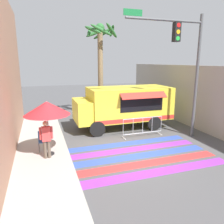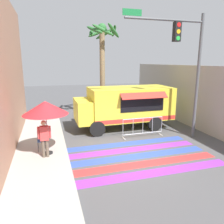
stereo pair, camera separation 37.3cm
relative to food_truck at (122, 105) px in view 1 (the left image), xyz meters
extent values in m
plane|color=#4C4C4F|center=(-0.79, -3.84, -1.46)|extent=(60.00, 60.00, 0.00)
cube|color=#A8A59E|center=(-5.88, -3.84, -1.38)|extent=(4.40, 16.00, 0.16)
cube|color=#A39E93|center=(4.28, -0.84, 0.43)|extent=(0.20, 16.00, 3.79)
cube|color=purple|center=(-0.79, -5.66, -1.46)|extent=(6.40, 0.56, 0.01)
cube|color=red|center=(-0.79, -4.90, -1.46)|extent=(6.40, 0.56, 0.01)
cube|color=#334FB2|center=(-0.79, -4.14, -1.46)|extent=(6.40, 0.56, 0.01)
cube|color=purple|center=(-0.79, -3.38, -1.46)|extent=(6.40, 0.56, 0.01)
cube|color=#334FB2|center=(-0.79, -2.62, -1.46)|extent=(6.40, 0.56, 0.01)
cube|color=yellow|center=(0.45, 0.01, 0.08)|extent=(4.93, 2.37, 1.91)
cube|color=yellow|center=(-2.01, 0.01, -0.23)|extent=(1.74, 2.18, 1.29)
cube|color=#1E232D|center=(-2.83, 0.01, 0.09)|extent=(0.06, 1.90, 0.49)
cube|color=black|center=(0.74, -1.19, 0.22)|extent=(2.61, 0.03, 0.86)
cube|color=red|center=(0.74, -1.40, 0.73)|extent=(2.71, 0.43, 0.31)
cube|color=red|center=(0.45, -1.19, -0.69)|extent=(4.93, 0.01, 0.24)
cylinder|color=black|center=(-1.87, -1.08, -1.03)|extent=(0.86, 0.22, 0.86)
cylinder|color=black|center=(-1.87, 1.10, -1.03)|extent=(0.86, 0.22, 0.86)
cylinder|color=black|center=(1.61, -1.08, -1.03)|extent=(0.86, 0.22, 0.86)
cylinder|color=black|center=(1.61, 1.10, -1.03)|extent=(0.86, 0.22, 0.86)
cylinder|color=#515456|center=(3.14, -2.63, 1.69)|extent=(0.16, 0.16, 6.31)
cylinder|color=#515456|center=(1.11, -2.63, 4.44)|extent=(4.06, 0.11, 0.11)
cube|color=black|center=(1.72, -2.66, 3.93)|extent=(0.32, 0.28, 0.90)
cylinder|color=red|center=(1.72, -2.80, 4.23)|extent=(0.20, 0.02, 0.20)
cylinder|color=#F2A519|center=(1.72, -2.80, 3.93)|extent=(0.20, 0.02, 0.20)
cylinder|color=green|center=(1.72, -2.80, 3.63)|extent=(0.20, 0.02, 0.20)
cube|color=#197238|center=(-0.57, -2.65, 4.66)|extent=(0.90, 0.02, 0.28)
cylinder|color=black|center=(-4.48, -3.10, -1.27)|extent=(0.36, 0.36, 0.06)
cylinder|color=#B2B2B7|center=(-4.48, -3.10, -0.16)|extent=(0.04, 0.04, 2.29)
cone|color=red|center=(-4.48, -3.10, 0.71)|extent=(1.86, 1.86, 0.55)
cylinder|color=#4C4C51|center=(-4.91, -2.78, -1.09)|extent=(0.02, 0.02, 0.42)
cylinder|color=#4C4C51|center=(-4.52, -2.78, -1.09)|extent=(0.02, 0.02, 0.42)
cylinder|color=#4C4C51|center=(-4.91, -2.39, -1.09)|extent=(0.02, 0.02, 0.42)
cylinder|color=#4C4C51|center=(-4.52, -2.39, -1.09)|extent=(0.02, 0.02, 0.42)
cube|color=#2D5999|center=(-4.72, -2.58, -0.87)|extent=(0.41, 0.41, 0.03)
cube|color=#2D5999|center=(-4.72, -2.39, -0.65)|extent=(0.41, 0.03, 0.40)
cylinder|color=brown|center=(-4.67, -3.43, -0.94)|extent=(0.13, 0.13, 0.74)
cylinder|color=brown|center=(-4.52, -3.43, -0.94)|extent=(0.13, 0.13, 0.74)
cube|color=#CC3F3F|center=(-4.59, -3.43, -0.27)|extent=(0.34, 0.20, 0.60)
cylinder|color=#CC3F3F|center=(-4.81, -3.43, -0.24)|extent=(0.09, 0.09, 0.51)
cylinder|color=#CC3F3F|center=(-4.37, -3.43, -0.24)|extent=(0.09, 0.09, 0.51)
sphere|color=tan|center=(-4.59, -3.43, 0.16)|extent=(0.21, 0.21, 0.21)
cylinder|color=#B7BABF|center=(0.49, -1.85, -0.42)|extent=(2.29, 0.04, 0.04)
cylinder|color=#B7BABF|center=(0.49, -1.85, -1.27)|extent=(2.29, 0.04, 0.04)
cylinder|color=#B7BABF|center=(-0.65, -1.85, -0.85)|extent=(0.02, 0.02, 0.85)
cylinder|color=#B7BABF|center=(-0.08, -1.85, -0.85)|extent=(0.02, 0.02, 0.85)
cylinder|color=#B7BABF|center=(0.49, -1.85, -0.85)|extent=(0.02, 0.02, 0.85)
cylinder|color=#B7BABF|center=(1.07, -1.85, -0.85)|extent=(0.02, 0.02, 0.85)
cylinder|color=#B7BABF|center=(1.64, -1.85, -0.85)|extent=(0.02, 0.02, 0.85)
cube|color=#B7BABF|center=(-0.60, -1.85, -1.45)|extent=(0.06, 0.44, 0.03)
cube|color=#B7BABF|center=(1.59, -1.85, -1.45)|extent=(0.06, 0.44, 0.03)
cylinder|color=#7A664C|center=(-0.58, 2.78, 1.57)|extent=(0.36, 0.36, 6.06)
sphere|color=#2D6B33|center=(-0.58, 2.78, 4.75)|extent=(0.60, 0.60, 0.60)
ellipsoid|color=#2D6B33|center=(0.21, 2.63, 4.56)|extent=(0.52, 1.60, 0.75)
ellipsoid|color=#2D6B33|center=(-0.11, 3.49, 4.51)|extent=(1.49, 1.10, 0.96)
ellipsoid|color=#2D6B33|center=(-0.68, 3.55, 4.54)|extent=(1.54, 0.43, 0.83)
ellipsoid|color=#2D6B33|center=(-1.24, 3.04, 4.51)|extent=(0.72, 1.37, 0.86)
ellipsoid|color=#2D6B33|center=(-1.18, 2.36, 4.56)|extent=(1.03, 1.33, 0.73)
ellipsoid|color=#2D6B33|center=(-0.70, 2.04, 4.52)|extent=(1.48, 0.47, 0.85)
ellipsoid|color=#2D6B33|center=(0.06, 2.18, 4.53)|extent=(1.32, 1.40, 0.94)
camera|label=1|loc=(-4.72, -12.15, 2.57)|focal=35.00mm
camera|label=2|loc=(-4.37, -12.26, 2.57)|focal=35.00mm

